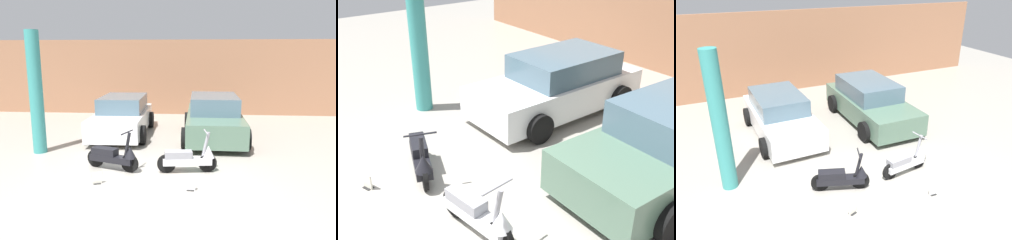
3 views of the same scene
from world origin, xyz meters
TOP-DOWN VIEW (x-y plane):
  - ground_plane at (0.00, 0.00)m, footprint 28.00×28.00m
  - scooter_front_left at (-0.95, 0.78)m, footprint 1.37×0.71m
  - scooter_front_right at (0.89, 0.76)m, footprint 1.43×0.53m
  - car_rear_left at (-1.50, 4.42)m, footprint 1.97×3.98m
  - placard_near_left_scooter at (-1.12, -0.11)m, footprint 0.20×0.17m
  - support_column_side at (-3.44, 2.08)m, footprint 0.38×0.38m

SIDE VIEW (x-z plane):
  - ground_plane at x=0.00m, z-range 0.00..0.00m
  - placard_near_left_scooter at x=-1.12m, z-range -0.02..0.24m
  - scooter_front_left at x=-0.95m, z-range -0.14..0.85m
  - scooter_front_right at x=0.89m, z-range -0.15..0.86m
  - car_rear_left at x=-1.50m, z-range -0.03..1.31m
  - support_column_side at x=-3.44m, z-range 0.00..3.44m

